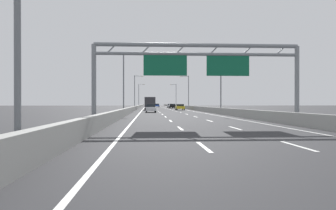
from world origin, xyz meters
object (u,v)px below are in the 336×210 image
object	(u,v)px
sign_gantry	(197,63)
box_truck	(150,103)
blue_car	(157,105)
black_car	(172,106)
streetlamp_left_mid	(125,79)
green_car	(149,105)
streetlamp_left_far	(135,90)
silver_car	(170,106)
streetlamp_left_distant	(139,94)
white_car	(151,108)
yellow_car	(180,107)
streetlamp_right_far	(188,90)
streetlamp_right_mid	(219,80)
streetlamp_right_distant	(176,94)

from	to	relation	value
sign_gantry	box_truck	size ratio (longest dim) A/B	2.00
sign_gantry	blue_car	distance (m)	109.36
sign_gantry	black_car	bearing A→B (deg)	87.21
streetlamp_left_mid	green_car	bearing A→B (deg)	87.25
streetlamp_left_far	sign_gantry	bearing A→B (deg)	-83.74
blue_car	black_car	bearing A→B (deg)	-82.80
streetlamp_left_far	silver_car	size ratio (longest dim) A/B	2.30
streetlamp_left_mid	streetlamp_left_far	xyz separation A→B (m)	(0.00, 41.90, 0.00)
streetlamp_left_distant	streetlamp_left_mid	bearing A→B (deg)	-90.00
white_car	yellow_car	distance (m)	20.43
black_car	green_car	xyz separation A→B (m)	(-7.23, 32.13, 0.01)
streetlamp_left_far	yellow_car	world-z (taller)	streetlamp_left_far
sign_gantry	green_car	size ratio (longest dim) A/B	3.53
blue_car	streetlamp_left_distant	bearing A→B (deg)	175.56
streetlamp_right_far	streetlamp_left_far	bearing A→B (deg)	180.00
streetlamp_right_mid	white_car	size ratio (longest dim) A/B	2.18
streetlamp_left_mid	blue_car	bearing A→B (deg)	84.98
streetlamp_right_distant	box_truck	world-z (taller)	streetlamp_right_distant
streetlamp_right_distant	box_truck	bearing A→B (deg)	-100.89
streetlamp_left_distant	box_truck	bearing A→B (deg)	-85.92
blue_car	box_truck	size ratio (longest dim) A/B	0.52
streetlamp_left_mid	streetlamp_left_far	world-z (taller)	same
green_car	box_truck	xyz separation A→B (m)	(0.00, -56.94, 0.93)
streetlamp_right_mid	streetlamp_right_far	bearing A→B (deg)	90.00
streetlamp_right_mid	streetlamp_left_distant	xyz separation A→B (m)	(-14.93, 83.80, 0.00)
green_car	yellow_car	world-z (taller)	green_car
green_car	white_car	world-z (taller)	white_car
streetlamp_left_distant	box_truck	world-z (taller)	streetlamp_left_distant
streetlamp_right_distant	blue_car	size ratio (longest dim) A/B	2.23
sign_gantry	box_truck	bearing A→B (deg)	93.67
streetlamp_right_distant	black_car	bearing A→B (deg)	-96.58
streetlamp_left_far	green_car	xyz separation A→B (m)	(4.03, 42.23, -4.65)
box_truck	streetlamp_right_distant	bearing A→B (deg)	79.11
sign_gantry	green_car	world-z (taller)	sign_gantry
black_car	silver_car	distance (m)	7.61
streetlamp_right_mid	streetlamp_right_distant	size ratio (longest dim) A/B	1.00
streetlamp_left_mid	streetlamp_right_far	xyz separation A→B (m)	(14.93, 41.90, 0.00)
yellow_car	black_car	bearing A→B (deg)	89.73
sign_gantry	green_car	bearing A→B (deg)	91.78
streetlamp_left_far	streetlamp_right_far	size ratio (longest dim) A/B	1.00
streetlamp_left_far	streetlamp_right_far	bearing A→B (deg)	0.00
black_car	blue_car	distance (m)	31.49
black_car	yellow_car	distance (m)	25.94
streetlamp_left_distant	streetlamp_right_distant	bearing A→B (deg)	0.00
blue_car	silver_car	world-z (taller)	blue_car
black_car	box_truck	world-z (taller)	box_truck
sign_gantry	streetlamp_left_mid	xyz separation A→B (m)	(-7.46, 26.06, 0.58)
box_truck	streetlamp_left_far	bearing A→B (deg)	105.35
black_car	white_car	size ratio (longest dim) A/B	0.94
streetlamp_right_far	green_car	bearing A→B (deg)	104.47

